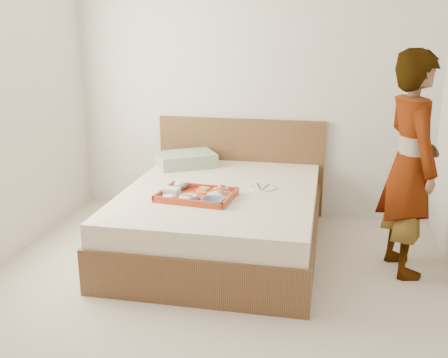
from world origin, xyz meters
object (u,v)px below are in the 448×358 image
tray (196,195)px  dinner_plate (262,187)px  bed (221,219)px  person (410,165)px

tray → dinner_plate: tray is taller
bed → tray: 0.41m
bed → tray: bearing=-118.1°
tray → person: person is taller
bed → dinner_plate: size_ratio=9.10×
tray → person: 1.63m
dinner_plate → bed: bearing=-163.7°
dinner_plate → person: (1.12, -0.20, 0.31)m
dinner_plate → tray: bearing=-142.9°
bed → tray: size_ratio=3.48×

